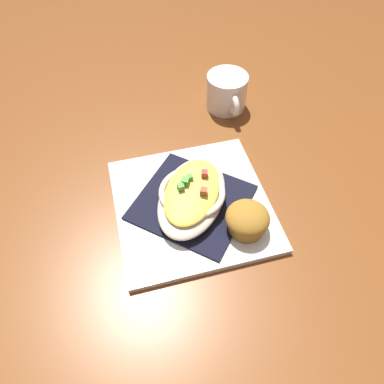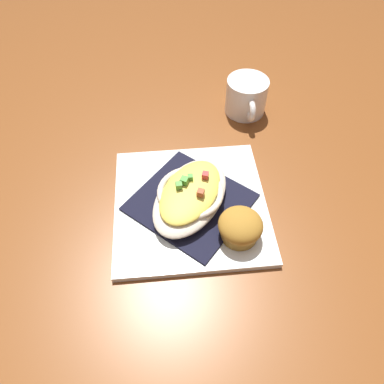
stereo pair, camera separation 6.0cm
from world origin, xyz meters
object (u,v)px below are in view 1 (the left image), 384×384
(square_plate, at_px, (192,205))
(muffin, at_px, (247,220))
(coffee_mug, at_px, (227,93))
(gratin_dish, at_px, (192,194))

(square_plate, relative_size, muffin, 3.69)
(square_plate, xyz_separation_m, coffee_mug, (-0.12, -0.26, 0.03))
(coffee_mug, bearing_deg, muffin, 82.64)
(square_plate, xyz_separation_m, gratin_dish, (-0.00, -0.00, 0.03))
(square_plate, bearing_deg, gratin_dish, -112.71)
(muffin, relative_size, coffee_mug, 0.61)
(gratin_dish, bearing_deg, muffin, 139.89)
(gratin_dish, relative_size, muffin, 2.93)
(muffin, bearing_deg, coffee_mug, -97.36)
(gratin_dish, distance_m, coffee_mug, 0.28)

